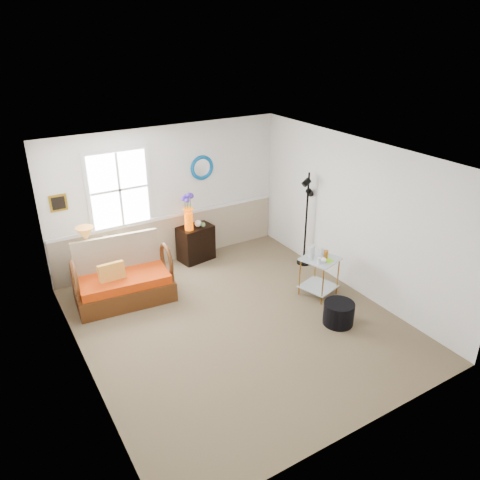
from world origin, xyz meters
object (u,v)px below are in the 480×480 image
lamp_stand (93,273)px  cabinet (196,243)px  loveseat (123,273)px  floor_lamp (306,220)px  side_table (319,277)px  ottoman (339,313)px

lamp_stand → cabinet: (2.02, 0.12, 0.03)m
loveseat → floor_lamp: floor_lamp is taller
floor_lamp → side_table: bearing=-115.4°
lamp_stand → ottoman: (2.94, -2.95, -0.14)m
side_table → ottoman: (-0.28, -0.82, -0.16)m
lamp_stand → side_table: bearing=-33.4°
loveseat → lamp_stand: loveseat is taller
cabinet → side_table: (1.20, -2.24, -0.01)m
cabinet → floor_lamp: (1.70, -1.22, 0.56)m
side_table → floor_lamp: floor_lamp is taller
cabinet → loveseat: bearing=-166.1°
lamp_stand → side_table: (3.22, -2.12, 0.02)m
cabinet → ottoman: (0.91, -3.06, -0.17)m
lamp_stand → floor_lamp: (3.72, -1.10, 0.58)m
lamp_stand → cabinet: bearing=3.3°
side_table → ottoman: side_table is taller
cabinet → side_table: size_ratio=1.02×
loveseat → side_table: size_ratio=2.27×
side_table → floor_lamp: size_ratio=0.38×
loveseat → floor_lamp: 3.42m
lamp_stand → cabinet: cabinet is taller
loveseat → ottoman: size_ratio=3.31×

